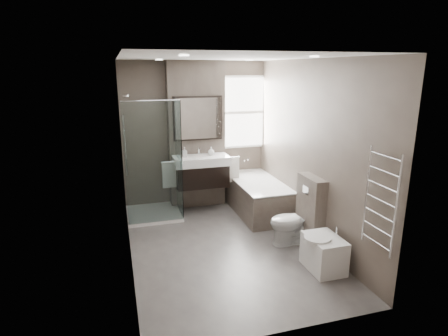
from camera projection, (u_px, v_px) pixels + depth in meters
name	position (u px, v px, depth m)	size (l,w,h in m)	color
room	(224.00, 158.00, 5.04)	(2.70, 3.90, 2.70)	#54504D
vanity_pier	(196.00, 136.00, 6.68)	(1.00, 0.25, 2.60)	#5B5047
vanity	(201.00, 171.00, 6.50)	(0.95, 0.47, 0.66)	black
mirror_cabinet	(198.00, 118.00, 6.44)	(0.86, 0.08, 0.76)	black
towel_left	(169.00, 175.00, 6.34)	(0.24, 0.06, 0.44)	silver
towel_right	(232.00, 170.00, 6.64)	(0.24, 0.06, 0.44)	silver
shower_enclosure	(159.00, 190.00, 6.29)	(0.90, 0.90, 2.00)	white
bathtub	(257.00, 195.00, 6.56)	(0.75, 1.60, 0.57)	#5B5047
window	(242.00, 112.00, 6.92)	(0.98, 0.06, 1.33)	white
toilet	(293.00, 221.00, 5.37)	(0.38, 0.67, 0.68)	white
cistern_box	(310.00, 211.00, 5.34)	(0.19, 0.55, 1.00)	#5B5047
bidet	(323.00, 253.00, 4.70)	(0.47, 0.54, 0.56)	white
towel_radiator	(381.00, 201.00, 3.94)	(0.03, 0.49, 1.10)	silver
soap_bottle_a	(185.00, 152.00, 6.36)	(0.08, 0.08, 0.17)	white
soap_bottle_b	(211.00, 151.00, 6.50)	(0.11, 0.11, 0.14)	white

